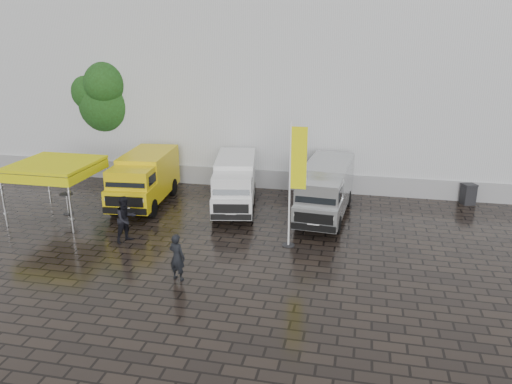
% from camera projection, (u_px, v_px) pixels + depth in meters
% --- Properties ---
extents(ground, '(120.00, 120.00, 0.00)m').
position_uv_depth(ground, '(261.00, 250.00, 19.52)').
color(ground, black).
rests_on(ground, ground).
extents(exhibition_hall, '(44.00, 16.00, 12.00)m').
position_uv_depth(exhibition_hall, '(342.00, 66.00, 32.13)').
color(exhibition_hall, silver).
rests_on(exhibition_hall, ground).
extents(hall_plinth, '(44.00, 0.15, 1.00)m').
position_uv_depth(hall_plinth, '(328.00, 183.00, 26.35)').
color(hall_plinth, gray).
rests_on(hall_plinth, ground).
extents(van_yellow, '(2.50, 5.47, 2.45)m').
position_uv_depth(van_yellow, '(144.00, 180.00, 24.31)').
color(van_yellow, yellow).
rests_on(van_yellow, ground).
extents(van_white, '(2.79, 5.67, 2.35)m').
position_uv_depth(van_white, '(235.00, 184.00, 23.86)').
color(van_white, white).
rests_on(van_white, ground).
extents(van_silver, '(2.34, 5.80, 2.45)m').
position_uv_depth(van_silver, '(325.00, 191.00, 22.63)').
color(van_silver, '#A8ABAC').
rests_on(van_silver, ground).
extents(canopy_tent, '(3.41, 3.41, 2.60)m').
position_uv_depth(canopy_tent, '(54.00, 166.00, 22.23)').
color(canopy_tent, silver).
rests_on(canopy_tent, ground).
extents(flagpole, '(0.88, 0.50, 5.01)m').
position_uv_depth(flagpole, '(295.00, 179.00, 19.04)').
color(flagpole, black).
rests_on(flagpole, ground).
extents(tree, '(3.82, 3.94, 6.85)m').
position_uv_depth(tree, '(111.00, 99.00, 29.06)').
color(tree, black).
rests_on(tree, ground).
extents(cocktail_table, '(0.60, 0.60, 1.00)m').
position_uv_depth(cocktail_table, '(67.00, 204.00, 23.22)').
color(cocktail_table, black).
rests_on(cocktail_table, ground).
extents(wheelie_bin, '(0.78, 0.78, 1.03)m').
position_uv_depth(wheelie_bin, '(468.00, 194.00, 24.56)').
color(wheelie_bin, black).
rests_on(wheelie_bin, ground).
extents(person_front, '(0.71, 0.57, 1.68)m').
position_uv_depth(person_front, '(177.00, 257.00, 16.99)').
color(person_front, black).
rests_on(person_front, ground).
extents(person_tent, '(1.09, 1.17, 1.92)m').
position_uv_depth(person_tent, '(126.00, 219.00, 20.06)').
color(person_tent, black).
rests_on(person_tent, ground).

